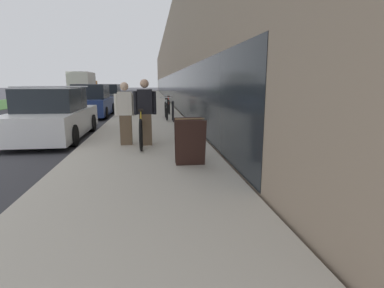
# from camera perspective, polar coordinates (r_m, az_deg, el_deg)

# --- Properties ---
(sidewalk_slab) EXTENTS (3.30, 70.00, 0.14)m
(sidewalk_slab) POSITION_cam_1_polar(r_m,az_deg,el_deg) (27.41, -8.10, 8.03)
(sidewalk_slab) COLOR #BCB5A5
(sidewalk_slab) RESTS_ON ground
(storefront_facade) EXTENTS (10.01, 70.00, 7.01)m
(storefront_facade) POSITION_cam_1_polar(r_m,az_deg,el_deg) (35.99, 2.86, 14.40)
(storefront_facade) COLOR gray
(storefront_facade) RESTS_ON ground
(lawn_strip) EXTENTS (5.59, 70.00, 0.03)m
(lawn_strip) POSITION_cam_1_polar(r_m,az_deg,el_deg) (33.73, -29.29, 7.23)
(lawn_strip) COLOR #5B9347
(lawn_strip) RESTS_ON ground
(tandem_bicycle) EXTENTS (0.52, 2.86, 0.95)m
(tandem_bicycle) POSITION_cam_1_polar(r_m,az_deg,el_deg) (8.06, -9.47, 3.16)
(tandem_bicycle) COLOR black
(tandem_bicycle) RESTS_ON sidewalk_slab
(person_rider) EXTENTS (0.56, 0.22, 1.65)m
(person_rider) POSITION_cam_1_polar(r_m,az_deg,el_deg) (7.64, -8.90, 5.96)
(person_rider) COLOR brown
(person_rider) RESTS_ON sidewalk_slab
(person_bystander) EXTENTS (0.53, 0.21, 1.57)m
(person_bystander) POSITION_cam_1_polar(r_m,az_deg,el_deg) (7.78, -12.57, 5.65)
(person_bystander) COLOR brown
(person_bystander) RESTS_ON sidewalk_slab
(bike_rack_hoop) EXTENTS (0.05, 0.60, 0.84)m
(bike_rack_hoop) POSITION_cam_1_polar(r_m,az_deg,el_deg) (12.40, -3.68, 6.71)
(bike_rack_hoop) COLOR black
(bike_rack_hoop) RESTS_ON sidewalk_slab
(cruiser_bike_nearest) EXTENTS (0.52, 1.82, 0.94)m
(cruiser_bike_nearest) POSITION_cam_1_polar(r_m,az_deg,el_deg) (13.20, -4.95, 6.45)
(cruiser_bike_nearest) COLOR black
(cruiser_bike_nearest) RESTS_ON sidewalk_slab
(cruiser_bike_middle) EXTENTS (0.52, 1.81, 0.94)m
(cruiser_bike_middle) POSITION_cam_1_polar(r_m,az_deg,el_deg) (15.64, -4.52, 7.25)
(cruiser_bike_middle) COLOR black
(cruiser_bike_middle) RESTS_ON sidewalk_slab
(sandwich_board_sign) EXTENTS (0.56, 0.56, 0.90)m
(sandwich_board_sign) POSITION_cam_1_polar(r_m,az_deg,el_deg) (5.77, -0.42, 0.53)
(sandwich_board_sign) COLOR #331E19
(sandwich_board_sign) RESTS_ON sidewalk_slab
(parked_sedan_curbside) EXTENTS (1.96, 4.43, 1.61)m
(parked_sedan_curbside) POSITION_cam_1_polar(r_m,az_deg,el_deg) (10.13, -24.89, 4.80)
(parked_sedan_curbside) COLOR white
(parked_sedan_curbside) RESTS_ON ground
(vintage_roadster_curbside) EXTENTS (1.84, 4.18, 1.64)m
(vintage_roadster_curbside) POSITION_cam_1_polar(r_m,az_deg,el_deg) (16.20, -18.51, 7.54)
(vintage_roadster_curbside) COLOR navy
(vintage_roadster_curbside) RESTS_ON ground
(parked_sedan_far) EXTENTS (1.89, 4.30, 1.62)m
(parked_sedan_far) POSITION_cam_1_polar(r_m,az_deg,el_deg) (21.59, -15.75, 8.56)
(parked_sedan_far) COLOR #4C5156
(parked_sedan_far) RESTS_ON ground
(moving_truck) EXTENTS (2.30, 6.28, 2.90)m
(moving_truck) POSITION_cam_1_polar(r_m,az_deg,el_deg) (37.43, -20.00, 10.50)
(moving_truck) COLOR orange
(moving_truck) RESTS_ON ground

